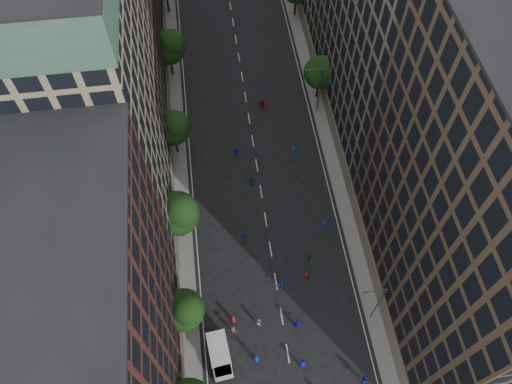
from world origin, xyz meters
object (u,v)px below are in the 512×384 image
at_px(skater_2, 363,379).
at_px(skater_0, 256,359).
at_px(streetlamp_far, 318,88).
at_px(cargo_van, 220,355).
at_px(streetlamp_near, 377,302).

bearing_deg(skater_2, skater_0, -27.33).
distance_m(streetlamp_far, cargo_van, 39.98).
xyz_separation_m(skater_0, skater_2, (11.51, -3.83, 0.08)).
distance_m(streetlamp_near, cargo_van, 18.72).
bearing_deg(streetlamp_far, cargo_van, -117.18).
bearing_deg(skater_0, skater_2, 141.73).
distance_m(cargo_van, skater_2, 16.30).
relative_size(streetlamp_near, skater_2, 4.73).
relative_size(streetlamp_far, cargo_van, 1.73).
relative_size(streetlamp_near, skater_0, 5.19).
relative_size(cargo_van, skater_0, 3.00).
relative_size(streetlamp_far, skater_2, 4.73).
xyz_separation_m(streetlamp_near, skater_2, (-2.59, -7.12, -4.21)).
bearing_deg(cargo_van, skater_2, -22.81).
height_order(streetlamp_near, cargo_van, streetlamp_near).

